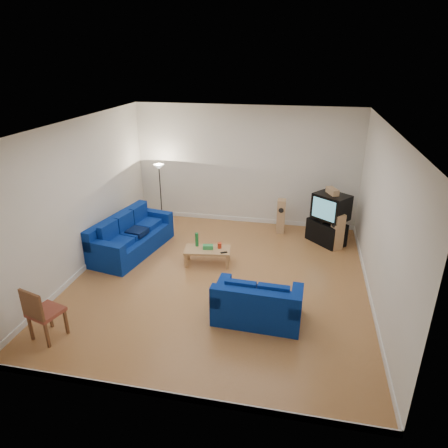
% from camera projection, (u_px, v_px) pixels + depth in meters
% --- Properties ---
extents(room, '(6.01, 6.51, 3.21)m').
position_uv_depth(room, '(220.00, 211.00, 7.80)').
color(room, brown).
rests_on(room, ground).
extents(sofa_three_seat, '(1.37, 2.41, 0.88)m').
position_uv_depth(sofa_three_seat, '(130.00, 239.00, 9.50)').
color(sofa_three_seat, '#001760').
rests_on(sofa_three_seat, ground).
extents(sofa_loveseat, '(1.56, 0.91, 0.77)m').
position_uv_depth(sofa_loveseat, '(257.00, 306.00, 7.00)').
color(sofa_loveseat, '#001760').
rests_on(sofa_loveseat, ground).
extents(coffee_table, '(1.08, 0.64, 0.37)m').
position_uv_depth(coffee_table, '(207.00, 251.00, 8.91)').
color(coffee_table, tan).
rests_on(coffee_table, ground).
extents(bottle, '(0.10, 0.10, 0.32)m').
position_uv_depth(bottle, '(197.00, 239.00, 8.97)').
color(bottle, '#197233').
rests_on(bottle, coffee_table).
extents(tissue_box, '(0.25, 0.17, 0.09)m').
position_uv_depth(tissue_box, '(208.00, 247.00, 8.88)').
color(tissue_box, green).
rests_on(tissue_box, coffee_table).
extents(red_canister, '(0.10, 0.10, 0.12)m').
position_uv_depth(red_canister, '(220.00, 245.00, 8.91)').
color(red_canister, red).
rests_on(red_canister, coffee_table).
extents(remote, '(0.15, 0.11, 0.02)m').
position_uv_depth(remote, '(224.00, 252.00, 8.71)').
color(remote, black).
rests_on(remote, coffee_table).
extents(tv_stand, '(1.02, 1.02, 0.57)m').
position_uv_depth(tv_stand, '(326.00, 232.00, 9.95)').
color(tv_stand, black).
rests_on(tv_stand, ground).
extents(av_receiver, '(0.49, 0.53, 0.10)m').
position_uv_depth(av_receiver, '(325.00, 219.00, 9.87)').
color(av_receiver, black).
rests_on(av_receiver, tv_stand).
extents(television, '(0.98, 0.95, 0.61)m').
position_uv_depth(television, '(331.00, 207.00, 9.65)').
color(television, black).
rests_on(television, av_receiver).
extents(centre_speaker, '(0.31, 0.43, 0.14)m').
position_uv_depth(centre_speaker, '(332.00, 191.00, 9.54)').
color(centre_speaker, tan).
rests_on(centre_speaker, television).
extents(speaker_left, '(0.22, 0.29, 0.91)m').
position_uv_depth(speaker_left, '(281.00, 216.00, 10.46)').
color(speaker_left, tan).
rests_on(speaker_left, ground).
extents(speaker_right, '(0.34, 0.32, 0.90)m').
position_uv_depth(speaker_right, '(337.00, 232.00, 9.54)').
color(speaker_right, tan).
rests_on(speaker_right, ground).
extents(floor_lamp, '(0.29, 0.29, 1.67)m').
position_uv_depth(floor_lamp, '(159.00, 175.00, 10.71)').
color(floor_lamp, black).
rests_on(floor_lamp, ground).
extents(dining_chair, '(0.58, 0.58, 0.99)m').
position_uv_depth(dining_chair, '(41.00, 311.00, 6.42)').
color(dining_chair, brown).
rests_on(dining_chair, ground).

